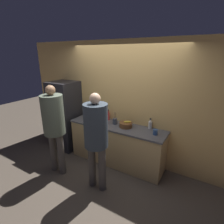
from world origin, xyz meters
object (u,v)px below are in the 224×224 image
Objects in this scene: utensil_crock at (115,121)px; bottle_red at (108,116)px; cup_blue at (155,132)px; fruit_bowl at (126,125)px; person_left at (54,121)px; bottle_clear at (150,124)px; potted_plant at (93,113)px; refrigerator at (66,116)px; person_center at (96,133)px.

bottle_red is at bearing 151.34° from utensil_crock.
cup_blue is (1.16, -0.21, -0.04)m from bottle_red.
person_left is at bearing -139.08° from fruit_bowl.
potted_plant is (-1.30, -0.15, 0.05)m from bottle_clear.
refrigerator is 8.04× the size of bottle_clear.
refrigerator reaches higher than bottle_red.
refrigerator is 1.76m from person_center.
refrigerator reaches higher than potted_plant.
person_center is at bearing -28.24° from refrigerator.
fruit_bowl is (1.06, 0.92, -0.17)m from person_left.
cup_blue is 0.40× the size of potted_plant.
person_center reaches higher than bottle_red.
bottle_clear is (2.11, 0.24, 0.12)m from refrigerator.
person_center reaches higher than refrigerator.
utensil_crock is at bearing 175.84° from cup_blue.
utensil_crock is (1.38, 0.08, 0.11)m from refrigerator.
refrigerator is 1.66m from fruit_bowl.
potted_plant is at bearing 179.16° from utensil_crock.
utensil_crock is 0.29m from bottle_red.
person_left is at bearing -143.69° from bottle_clear.
bottle_clear reaches higher than fruit_bowl.
utensil_crock is at bearing 50.34° from person_left.
potted_plant reaches higher than cup_blue.
person_left is at bearing -102.45° from potted_plant.
person_left is 0.95m from person_center.
potted_plant is at bearing -173.26° from bottle_clear.
bottle_clear is 2.09× the size of cup_blue.
refrigerator is at bearing -173.51° from bottle_clear.
utensil_crock is at bearing -167.40° from bottle_clear.
utensil_crock is at bearing 3.21° from refrigerator.
cup_blue is 1.49m from potted_plant.
person_left reaches higher than bottle_red.
potted_plant is at bearing 177.13° from cup_blue.
fruit_bowl is at bearing -2.49° from potted_plant.
fruit_bowl is at bearing 176.61° from cup_blue.
bottle_clear is 0.87× the size of bottle_red.
utensil_crock is 0.58m from potted_plant.
person_center is at bearing -79.95° from utensil_crock.
fruit_bowl reaches higher than cup_blue.
potted_plant is (-0.58, 0.01, 0.06)m from utensil_crock.
refrigerator is 6.36× the size of fruit_bowl.
person_center is at bearing -131.59° from cup_blue.
utensil_crock is at bearing -0.84° from potted_plant.
potted_plant is (-0.32, -0.13, 0.04)m from bottle_red.
bottle_clear is at bearing 1.31° from bottle_red.
fruit_bowl is (0.11, 0.88, -0.14)m from person_center.
fruit_bowl is 0.86m from potted_plant.
bottle_clear is at bearing 12.60° from utensil_crock.
person_center is 17.32× the size of cup_blue.
refrigerator is 0.95× the size of person_left.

